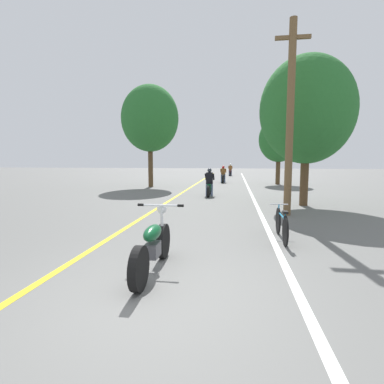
# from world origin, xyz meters

# --- Properties ---
(ground_plane) EXTENTS (120.00, 120.00, 0.00)m
(ground_plane) POSITION_xyz_m (0.00, 0.00, 0.00)
(ground_plane) COLOR #60605E
(lane_stripe_center) EXTENTS (0.14, 48.00, 0.01)m
(lane_stripe_center) POSITION_xyz_m (-1.70, 13.00, 0.00)
(lane_stripe_center) COLOR yellow
(lane_stripe_center) RESTS_ON ground
(lane_stripe_edge) EXTENTS (0.14, 48.00, 0.01)m
(lane_stripe_edge) POSITION_xyz_m (2.10, 13.00, 0.00)
(lane_stripe_edge) COLOR white
(lane_stripe_edge) RESTS_ON ground
(utility_pole) EXTENTS (1.10, 0.24, 6.27)m
(utility_pole) POSITION_xyz_m (2.95, 6.59, 3.23)
(utility_pole) COLOR brown
(utility_pole) RESTS_ON ground
(roadside_tree_right_near) EXTENTS (3.65, 3.29, 5.89)m
(roadside_tree_right_near) POSITION_xyz_m (3.97, 8.85, 3.77)
(roadside_tree_right_near) COLOR #513A23
(roadside_tree_right_near) RESTS_ON ground
(roadside_tree_right_far) EXTENTS (2.93, 2.63, 5.03)m
(roadside_tree_right_far) POSITION_xyz_m (4.39, 19.38, 3.33)
(roadside_tree_right_far) COLOR #513A23
(roadside_tree_right_far) RESTS_ON ground
(roadside_tree_left) EXTENTS (3.82, 3.43, 6.76)m
(roadside_tree_left) POSITION_xyz_m (-4.43, 16.00, 4.55)
(roadside_tree_left) COLOR #513A23
(roadside_tree_left) RESTS_ON ground
(motorcycle_foreground) EXTENTS (0.84, 2.10, 1.06)m
(motorcycle_foreground) POSITION_xyz_m (-0.11, 1.03, 0.44)
(motorcycle_foreground) COLOR black
(motorcycle_foreground) RESTS_ON ground
(motorcycle_rider_lead) EXTENTS (0.50, 1.96, 1.42)m
(motorcycle_rider_lead) POSITION_xyz_m (-0.07, 11.54, 0.53)
(motorcycle_rider_lead) COLOR black
(motorcycle_rider_lead) RESTS_ON ground
(motorcycle_rider_mid) EXTENTS (0.50, 2.19, 1.36)m
(motorcycle_rider_mid) POSITION_xyz_m (0.28, 20.63, 0.52)
(motorcycle_rider_mid) COLOR black
(motorcycle_rider_mid) RESTS_ON ground
(motorcycle_rider_far) EXTENTS (0.50, 2.16, 1.40)m
(motorcycle_rider_far) POSITION_xyz_m (0.69, 31.07, 0.53)
(motorcycle_rider_far) COLOR black
(motorcycle_rider_far) RESTS_ON ground
(bicycle_parked) EXTENTS (0.44, 1.74, 0.77)m
(bicycle_parked) POSITION_xyz_m (2.29, 3.37, 0.36)
(bicycle_parked) COLOR black
(bicycle_parked) RESTS_ON ground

